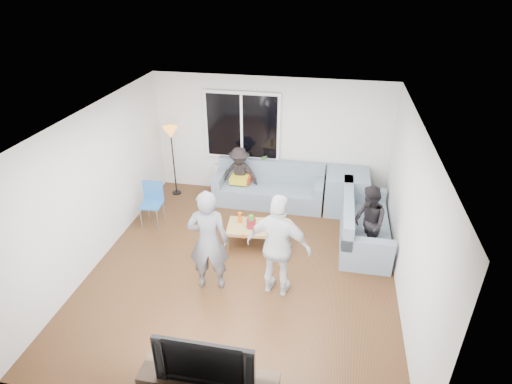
% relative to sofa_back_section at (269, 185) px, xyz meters
% --- Properties ---
extents(floor, '(5.00, 5.50, 0.04)m').
position_rel_sofa_back_section_xyz_m(floor, '(-0.06, -2.27, -0.45)').
color(floor, '#56351C').
rests_on(floor, ground).
extents(ceiling, '(5.00, 5.50, 0.04)m').
position_rel_sofa_back_section_xyz_m(ceiling, '(-0.06, -2.27, 2.20)').
color(ceiling, white).
rests_on(ceiling, ground).
extents(wall_back, '(5.00, 0.04, 2.60)m').
position_rel_sofa_back_section_xyz_m(wall_back, '(-0.06, 0.50, 0.88)').
color(wall_back, silver).
rests_on(wall_back, ground).
extents(wall_front, '(5.00, 0.04, 2.60)m').
position_rel_sofa_back_section_xyz_m(wall_front, '(-0.06, -5.04, 0.88)').
color(wall_front, silver).
rests_on(wall_front, ground).
extents(wall_left, '(0.04, 5.50, 2.60)m').
position_rel_sofa_back_section_xyz_m(wall_left, '(-2.58, -2.27, 0.88)').
color(wall_left, silver).
rests_on(wall_left, ground).
extents(wall_right, '(0.04, 5.50, 2.60)m').
position_rel_sofa_back_section_xyz_m(wall_right, '(2.46, -2.27, 0.88)').
color(wall_right, silver).
rests_on(wall_right, ground).
extents(window_frame, '(1.62, 0.06, 1.47)m').
position_rel_sofa_back_section_xyz_m(window_frame, '(-0.66, 0.42, 1.12)').
color(window_frame, white).
rests_on(window_frame, wall_back).
extents(window_glass, '(1.50, 0.02, 1.35)m').
position_rel_sofa_back_section_xyz_m(window_glass, '(-0.66, 0.38, 1.12)').
color(window_glass, black).
rests_on(window_glass, window_frame).
extents(window_mullion, '(0.05, 0.03, 1.35)m').
position_rel_sofa_back_section_xyz_m(window_mullion, '(-0.66, 0.37, 1.12)').
color(window_mullion, white).
rests_on(window_mullion, window_frame).
extents(radiator, '(1.30, 0.12, 0.62)m').
position_rel_sofa_back_section_xyz_m(radiator, '(-0.66, 0.38, -0.11)').
color(radiator, silver).
rests_on(radiator, floor).
extents(potted_plant, '(0.20, 0.17, 0.34)m').
position_rel_sofa_back_section_xyz_m(potted_plant, '(-0.19, 0.35, 0.36)').
color(potted_plant, '#346729').
rests_on(potted_plant, radiator).
extents(vase, '(0.19, 0.19, 0.17)m').
position_rel_sofa_back_section_xyz_m(vase, '(-1.03, 0.35, 0.28)').
color(vase, white).
rests_on(vase, radiator).
extents(sofa_back_section, '(2.30, 0.85, 0.85)m').
position_rel_sofa_back_section_xyz_m(sofa_back_section, '(0.00, 0.00, 0.00)').
color(sofa_back_section, slate).
rests_on(sofa_back_section, floor).
extents(sofa_right_section, '(2.00, 0.85, 0.85)m').
position_rel_sofa_back_section_xyz_m(sofa_right_section, '(1.96, -1.06, 0.00)').
color(sofa_right_section, slate).
rests_on(sofa_right_section, floor).
extents(sofa_corner, '(0.85, 0.85, 0.85)m').
position_rel_sofa_back_section_xyz_m(sofa_corner, '(1.61, 0.00, 0.00)').
color(sofa_corner, slate).
rests_on(sofa_corner, floor).
extents(cushion_yellow, '(0.39, 0.33, 0.14)m').
position_rel_sofa_back_section_xyz_m(cushion_yellow, '(-0.63, -0.02, 0.09)').
color(cushion_yellow, gold).
rests_on(cushion_yellow, sofa_back_section).
extents(cushion_red, '(0.39, 0.34, 0.13)m').
position_rel_sofa_back_section_xyz_m(cushion_red, '(-0.57, 0.06, 0.09)').
color(cushion_red, '#9B2B16').
rests_on(cushion_red, sofa_back_section).
extents(coffee_table, '(1.15, 0.70, 0.40)m').
position_rel_sofa_back_section_xyz_m(coffee_table, '(0.06, -1.58, -0.22)').
color(coffee_table, tan).
rests_on(coffee_table, floor).
extents(pitcher, '(0.17, 0.17, 0.17)m').
position_rel_sofa_back_section_xyz_m(pitcher, '(-0.05, -1.63, 0.06)').
color(pitcher, maroon).
rests_on(pitcher, coffee_table).
extents(side_chair, '(0.43, 0.43, 0.86)m').
position_rel_sofa_back_section_xyz_m(side_chair, '(-2.11, -1.27, 0.01)').
color(side_chair, '#265FA6').
rests_on(side_chair, floor).
extents(floor_lamp, '(0.32, 0.32, 1.56)m').
position_rel_sofa_back_section_xyz_m(floor_lamp, '(-2.11, 0.02, 0.36)').
color(floor_lamp, orange).
rests_on(floor_lamp, floor).
extents(player_left, '(0.69, 0.51, 1.71)m').
position_rel_sofa_back_section_xyz_m(player_left, '(-0.48, -2.80, 0.43)').
color(player_left, '#525156').
rests_on(player_left, floor).
extents(player_right, '(1.05, 0.57, 1.71)m').
position_rel_sofa_back_section_xyz_m(player_right, '(0.59, -2.74, 0.43)').
color(player_right, silver).
rests_on(player_right, floor).
extents(spectator_right, '(0.70, 0.79, 1.35)m').
position_rel_sofa_back_section_xyz_m(spectator_right, '(1.96, -1.54, 0.25)').
color(spectator_right, black).
rests_on(spectator_right, floor).
extents(spectator_back, '(0.79, 0.47, 1.21)m').
position_rel_sofa_back_section_xyz_m(spectator_back, '(-0.64, 0.03, 0.18)').
color(spectator_back, black).
rests_on(spectator_back, floor).
extents(television, '(1.12, 0.15, 0.65)m').
position_rel_sofa_back_section_xyz_m(television, '(0.09, -4.77, 0.34)').
color(television, black).
rests_on(television, tv_console).
extents(bottle_e, '(0.07, 0.07, 0.21)m').
position_rel_sofa_back_section_xyz_m(bottle_e, '(0.43, -1.43, 0.08)').
color(bottle_e, black).
rests_on(bottle_e, coffee_table).
extents(bottle_d, '(0.07, 0.07, 0.24)m').
position_rel_sofa_back_section_xyz_m(bottle_d, '(0.30, -1.70, 0.10)').
color(bottle_d, red).
rests_on(bottle_d, coffee_table).
extents(bottle_b, '(0.08, 0.08, 0.26)m').
position_rel_sofa_back_section_xyz_m(bottle_b, '(-0.04, -1.66, 0.11)').
color(bottle_b, green).
rests_on(bottle_b, coffee_table).
extents(bottle_a, '(0.07, 0.07, 0.21)m').
position_rel_sofa_back_section_xyz_m(bottle_a, '(-0.29, -1.51, 0.08)').
color(bottle_a, '#CD580C').
rests_on(bottle_a, coffee_table).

